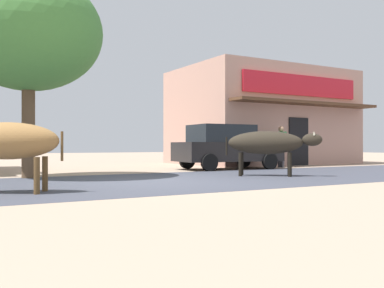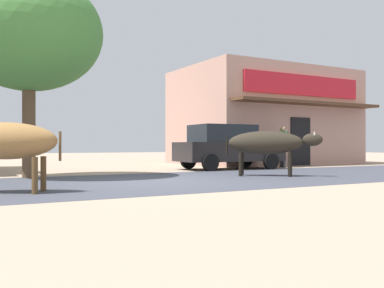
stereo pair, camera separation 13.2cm
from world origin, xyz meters
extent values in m
plane|color=tan|center=(0.00, 0.00, 0.00)|extent=(80.00, 80.00, 0.00)
cube|color=#3D404B|center=(0.00, 0.00, 0.00)|extent=(72.00, 5.84, 0.00)
cube|color=tan|center=(9.24, 7.32, 2.25)|extent=(8.09, 5.54, 4.51)
cube|color=red|center=(9.24, 4.49, 3.52)|extent=(6.47, 0.10, 0.90)
cube|color=brown|center=(9.24, 4.10, 2.71)|extent=(7.77, 0.90, 0.12)
cube|color=black|center=(9.06, 4.52, 1.05)|extent=(1.10, 0.06, 2.10)
cylinder|color=brown|center=(-2.51, 2.74, 1.34)|extent=(0.35, 0.35, 2.68)
ellipsoid|color=#44823A|center=(-2.51, 2.74, 3.98)|extent=(4.00, 4.00, 3.20)
cube|color=black|center=(4.73, 3.69, 0.65)|extent=(3.99, 1.98, 0.70)
cube|color=#1E2328|center=(4.44, 3.71, 1.32)|extent=(2.23, 1.74, 0.64)
cylinder|color=black|center=(6.05, 4.50, 0.30)|extent=(0.61, 0.21, 0.60)
cylinder|color=black|center=(5.95, 2.74, 0.30)|extent=(0.61, 0.21, 0.60)
cylinder|color=black|center=(3.52, 4.64, 0.30)|extent=(0.61, 0.21, 0.60)
cylinder|color=black|center=(3.42, 2.89, 0.30)|extent=(0.61, 0.21, 0.60)
ellipsoid|color=olive|center=(-3.52, -1.03, 0.98)|extent=(2.07, 1.55, 0.70)
cylinder|color=brown|center=(-3.08, -1.55, 0.34)|extent=(0.11, 0.11, 0.68)
cylinder|color=brown|center=(-2.84, -1.07, 0.34)|extent=(0.11, 0.11, 0.68)
cylinder|color=brown|center=(-2.61, -1.49, 0.88)|extent=(0.05, 0.05, 0.56)
ellipsoid|color=#2C251C|center=(3.58, 0.11, 0.97)|extent=(2.04, 1.88, 0.67)
ellipsoid|color=#2C251C|center=(4.58, -0.75, 1.05)|extent=(0.61, 0.58, 0.36)
cone|color=beige|center=(4.68, -0.71, 1.23)|extent=(0.06, 0.06, 0.12)
cone|color=beige|center=(4.55, -0.86, 1.23)|extent=(0.06, 0.06, 0.12)
cylinder|color=black|center=(4.25, -0.17, 0.34)|extent=(0.11, 0.11, 0.68)
cylinder|color=black|center=(3.96, -0.51, 0.34)|extent=(0.11, 0.11, 0.68)
cylinder|color=black|center=(3.19, 0.73, 0.34)|extent=(0.11, 0.11, 0.68)
cylinder|color=black|center=(2.90, 0.39, 0.34)|extent=(0.11, 0.11, 0.68)
cylinder|color=black|center=(2.73, 0.84, 0.87)|extent=(0.05, 0.05, 0.54)
cylinder|color=#3F3F47|center=(7.30, 3.75, 0.42)|extent=(0.14, 0.14, 0.84)
cylinder|color=#3F3F47|center=(7.30, 3.57, 0.42)|extent=(0.14, 0.14, 0.84)
cube|color=#33723F|center=(7.30, 3.66, 1.14)|extent=(0.45, 0.34, 0.59)
sphere|color=tan|center=(7.30, 3.66, 1.55)|extent=(0.23, 0.23, 0.23)
cylinder|color=#33723F|center=(7.30, 3.92, 1.16)|extent=(0.09, 0.09, 0.53)
cylinder|color=#33723F|center=(7.30, 3.40, 1.16)|extent=(0.09, 0.09, 0.53)
camera|label=1|loc=(-4.62, -9.91, 0.90)|focal=41.28mm
camera|label=2|loc=(-4.50, -9.98, 0.90)|focal=41.28mm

